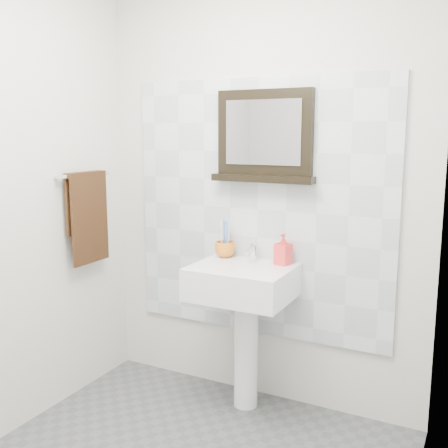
# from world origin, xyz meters

# --- Properties ---
(back_wall) EXTENTS (2.00, 0.01, 2.50)m
(back_wall) POSITION_xyz_m (0.00, 1.10, 1.25)
(back_wall) COLOR silver
(back_wall) RESTS_ON ground
(right_wall) EXTENTS (0.01, 2.20, 2.50)m
(right_wall) POSITION_xyz_m (1.00, 0.00, 1.25)
(right_wall) COLOR silver
(right_wall) RESTS_ON ground
(splashback) EXTENTS (1.60, 0.02, 1.50)m
(splashback) POSITION_xyz_m (0.00, 1.09, 1.15)
(splashback) COLOR silver
(splashback) RESTS_ON back_wall
(pedestal_sink) EXTENTS (0.55, 0.44, 0.96)m
(pedestal_sink) POSITION_xyz_m (0.01, 0.87, 0.68)
(pedestal_sink) COLOR white
(pedestal_sink) RESTS_ON ground
(toothbrush_cup) EXTENTS (0.13, 0.13, 0.09)m
(toothbrush_cup) POSITION_xyz_m (-0.18, 1.01, 0.91)
(toothbrush_cup) COLOR orange
(toothbrush_cup) RESTS_ON pedestal_sink
(toothbrushes) EXTENTS (0.05, 0.04, 0.21)m
(toothbrushes) POSITION_xyz_m (-0.18, 1.01, 0.98)
(toothbrushes) COLOR white
(toothbrushes) RESTS_ON toothbrush_cup
(soap_dispenser) EXTENTS (0.09, 0.10, 0.18)m
(soap_dispenser) POSITION_xyz_m (0.19, 1.01, 0.95)
(soap_dispenser) COLOR #FA1D40
(soap_dispenser) RESTS_ON pedestal_sink
(framed_mirror) EXTENTS (0.60, 0.11, 0.51)m
(framed_mirror) POSITION_xyz_m (0.05, 1.06, 1.56)
(framed_mirror) COLOR black
(framed_mirror) RESTS_ON back_wall
(towel_bar) EXTENTS (0.07, 0.40, 0.03)m
(towel_bar) POSITION_xyz_m (-0.95, 0.69, 1.34)
(towel_bar) COLOR silver
(towel_bar) RESTS_ON left_wall
(hand_towel) EXTENTS (0.06, 0.30, 0.55)m
(hand_towel) POSITION_xyz_m (-0.94, 0.69, 1.13)
(hand_towel) COLOR black
(hand_towel) RESTS_ON towel_bar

